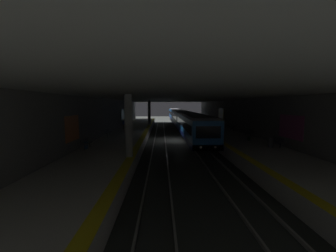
% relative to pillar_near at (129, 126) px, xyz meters
% --- Properties ---
extents(ground_plane, '(120.00, 120.00, 0.00)m').
position_rel_pillar_near_xyz_m(ground_plane, '(12.69, -4.35, -3.33)').
color(ground_plane, '#2D302D').
extents(track_left, '(60.00, 1.53, 0.16)m').
position_rel_pillar_near_xyz_m(track_left, '(12.69, -6.55, -3.25)').
color(track_left, gray).
rests_on(track_left, ground).
extents(track_right, '(60.00, 1.53, 0.16)m').
position_rel_pillar_near_xyz_m(track_right, '(12.69, -2.15, -3.25)').
color(track_right, gray).
rests_on(track_right, ground).
extents(platform_left, '(60.00, 5.30, 1.06)m').
position_rel_pillar_near_xyz_m(platform_left, '(12.69, -10.90, -2.80)').
color(platform_left, beige).
rests_on(platform_left, ground).
extents(platform_right, '(60.00, 5.30, 1.06)m').
position_rel_pillar_near_xyz_m(platform_right, '(12.69, 2.20, -2.80)').
color(platform_right, beige).
rests_on(platform_right, ground).
extents(wall_left, '(60.00, 0.56, 5.60)m').
position_rel_pillar_near_xyz_m(wall_left, '(12.70, -13.80, -0.52)').
color(wall_left, slate).
rests_on(wall_left, ground).
extents(wall_right, '(60.00, 0.56, 5.60)m').
position_rel_pillar_near_xyz_m(wall_right, '(12.70, 5.10, -0.52)').
color(wall_right, slate).
rests_on(wall_right, ground).
extents(ceiling_slab, '(60.00, 19.40, 0.40)m').
position_rel_pillar_near_xyz_m(ceiling_slab, '(12.69, -4.35, 2.47)').
color(ceiling_slab, beige).
rests_on(ceiling_slab, wall_left).
extents(pillar_near, '(0.56, 0.56, 4.55)m').
position_rel_pillar_near_xyz_m(pillar_near, '(0.00, 0.00, 0.00)').
color(pillar_near, gray).
rests_on(pillar_near, platform_right).
extents(pillar_far, '(0.56, 0.56, 4.55)m').
position_rel_pillar_near_xyz_m(pillar_far, '(25.26, 0.00, 0.00)').
color(pillar_far, gray).
rests_on(pillar_far, platform_right).
extents(metro_train, '(55.90, 2.83, 3.49)m').
position_rel_pillar_near_xyz_m(metro_train, '(31.01, -6.55, -1.30)').
color(metro_train, '#19569E').
rests_on(metro_train, track_left).
extents(bench_left_near, '(1.70, 0.47, 0.86)m').
position_rel_pillar_near_xyz_m(bench_left_near, '(3.22, -12.88, -1.75)').
color(bench_left_near, '#262628').
rests_on(bench_left_near, platform_left).
extents(bench_left_mid, '(1.70, 0.47, 0.86)m').
position_rel_pillar_near_xyz_m(bench_left_mid, '(9.20, -12.88, -1.75)').
color(bench_left_mid, '#262628').
rests_on(bench_left_mid, platform_left).
extents(bench_left_far, '(1.70, 0.47, 0.86)m').
position_rel_pillar_near_xyz_m(bench_left_far, '(14.99, -12.88, -1.75)').
color(bench_left_far, '#262628').
rests_on(bench_left_far, platform_left).
extents(bench_right_near, '(1.70, 0.47, 0.86)m').
position_rel_pillar_near_xyz_m(bench_right_near, '(2.92, 4.18, -1.75)').
color(bench_right_near, '#262628').
rests_on(bench_right_near, platform_right).
extents(bench_right_mid, '(1.70, 0.47, 0.86)m').
position_rel_pillar_near_xyz_m(bench_right_mid, '(10.19, 4.18, -1.75)').
color(bench_right_mid, '#262628').
rests_on(bench_right_mid, platform_right).
extents(person_waiting_near, '(0.60, 0.23, 1.67)m').
position_rel_pillar_near_xyz_m(person_waiting_near, '(15.12, 2.57, -1.37)').
color(person_waiting_near, black).
rests_on(person_waiting_near, platform_right).
extents(person_walking_mid, '(0.60, 0.24, 1.74)m').
position_rel_pillar_near_xyz_m(person_walking_mid, '(21.80, 3.71, -1.32)').
color(person_walking_mid, '#252525').
rests_on(person_walking_mid, platform_right).
extents(person_standing_far, '(0.60, 0.22, 1.61)m').
position_rel_pillar_near_xyz_m(person_standing_far, '(16.85, 3.52, -1.40)').
color(person_standing_far, '#3E3E3E').
rests_on(person_standing_far, platform_right).
extents(person_boarding, '(0.60, 0.24, 1.72)m').
position_rel_pillar_near_xyz_m(person_boarding, '(11.83, -10.61, -1.34)').
color(person_boarding, '#3D3D3D').
rests_on(person_boarding, platform_left).
extents(suitcase_rolling, '(0.41, 0.23, 0.88)m').
position_rel_pillar_near_xyz_m(suitcase_rolling, '(2.86, 4.17, -1.98)').
color(suitcase_rolling, navy).
rests_on(suitcase_rolling, platform_right).
extents(backpack_on_floor, '(0.30, 0.20, 0.40)m').
position_rel_pillar_near_xyz_m(backpack_on_floor, '(6.49, -11.72, -2.08)').
color(backpack_on_floor, '#1E512D').
rests_on(backpack_on_floor, platform_left).
extents(trash_bin, '(0.44, 0.44, 0.85)m').
position_rel_pillar_near_xyz_m(trash_bin, '(2.95, -12.15, -1.85)').
color(trash_bin, '#595B5E').
rests_on(trash_bin, platform_left).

